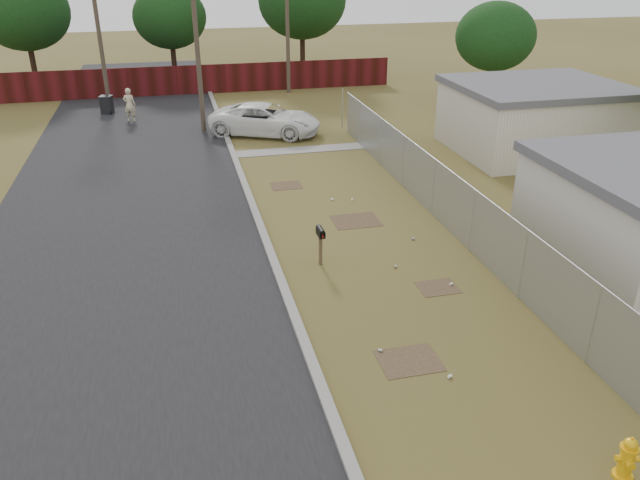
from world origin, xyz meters
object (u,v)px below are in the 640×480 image
object	(u,v)px
pedestrian	(130,105)
trash_bin	(107,104)
pickup_truck	(265,119)
mailbox	(321,235)
fire_hydrant	(627,459)

from	to	relation	value
pedestrian	trash_bin	world-z (taller)	pedestrian
pickup_truck	pedestrian	distance (m)	7.93
mailbox	pickup_truck	world-z (taller)	pickup_truck
pedestrian	pickup_truck	bearing A→B (deg)	163.92
mailbox	pedestrian	bearing A→B (deg)	107.88
trash_bin	fire_hydrant	bearing A→B (deg)	-70.38
fire_hydrant	pickup_truck	distance (m)	23.86
fire_hydrant	mailbox	distance (m)	9.87
fire_hydrant	trash_bin	distance (m)	31.93
pickup_truck	pedestrian	size ratio (longest dim) A/B	3.06
trash_bin	mailbox	bearing A→B (deg)	-70.44
fire_hydrant	mailbox	bearing A→B (deg)	109.74
mailbox	pickup_truck	size ratio (longest dim) A/B	0.22
fire_hydrant	pedestrian	xyz separation A→B (m)	(-9.36, 27.97, 0.47)
mailbox	trash_bin	distance (m)	22.08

